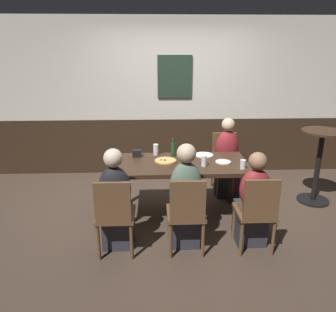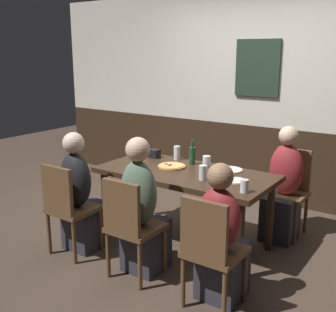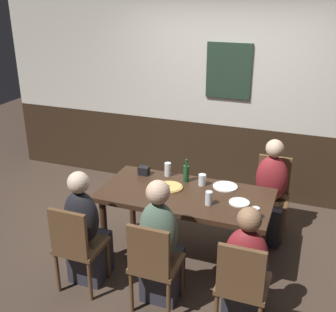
% 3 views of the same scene
% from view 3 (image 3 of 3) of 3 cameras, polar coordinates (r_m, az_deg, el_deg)
% --- Properties ---
extents(ground_plane, '(12.00, 12.00, 0.00)m').
position_cam_3_polar(ground_plane, '(4.54, 2.21, -13.39)').
color(ground_plane, '#423328').
extents(wall_back, '(6.40, 0.13, 2.60)m').
position_cam_3_polar(wall_back, '(5.45, 8.00, 7.78)').
color(wall_back, '#332316').
rests_on(wall_back, ground_plane).
extents(dining_table, '(1.69, 0.83, 0.74)m').
position_cam_3_polar(dining_table, '(4.19, 2.35, -6.09)').
color(dining_table, '#382316').
rests_on(dining_table, ground_plane).
extents(chair_right_far, '(0.40, 0.40, 0.88)m').
position_cam_3_polar(chair_right_far, '(4.86, 13.86, -4.69)').
color(chair_right_far, brown).
rests_on(chair_right_far, ground_plane).
extents(chair_left_near, '(0.40, 0.40, 0.88)m').
position_cam_3_polar(chair_left_near, '(3.92, -12.32, -11.58)').
color(chair_left_near, brown).
rests_on(chair_left_near, ground_plane).
extents(chair_right_near, '(0.40, 0.40, 0.88)m').
position_cam_3_polar(chair_right_near, '(3.46, 10.01, -16.55)').
color(chair_right_near, brown).
rests_on(chair_right_near, ground_plane).
extents(chair_mid_near, '(0.40, 0.40, 0.88)m').
position_cam_3_polar(chair_mid_near, '(3.62, -1.98, -14.16)').
color(chair_mid_near, brown).
rests_on(chair_mid_near, ground_plane).
extents(person_right_far, '(0.34, 0.37, 1.15)m').
position_cam_3_polar(person_right_far, '(4.72, 13.59, -5.65)').
color(person_right_far, '#2D2D38').
rests_on(person_right_far, ground_plane).
extents(person_left_near, '(0.34, 0.37, 1.15)m').
position_cam_3_polar(person_left_near, '(4.04, -11.07, -10.53)').
color(person_left_near, '#2D2D38').
rests_on(person_left_near, ground_plane).
extents(person_right_near, '(0.34, 0.37, 1.09)m').
position_cam_3_polar(person_right_near, '(3.61, 10.50, -15.44)').
color(person_right_near, '#2D2D38').
rests_on(person_right_near, ground_plane).
extents(person_mid_near, '(0.34, 0.37, 1.19)m').
position_cam_3_polar(person_mid_near, '(3.73, -1.02, -12.66)').
color(person_mid_near, '#2D2D38').
rests_on(person_mid_near, ground_plane).
extents(pizza, '(0.28, 0.28, 0.03)m').
position_cam_3_polar(pizza, '(4.24, 0.16, -4.24)').
color(pizza, tan).
rests_on(pizza, dining_table).
extents(pint_glass_amber, '(0.07, 0.07, 0.15)m').
position_cam_3_polar(pint_glass_amber, '(4.49, -0.04, -1.88)').
color(pint_glass_amber, silver).
rests_on(pint_glass_amber, dining_table).
extents(tumbler_water, '(0.07, 0.07, 0.13)m').
position_cam_3_polar(tumbler_water, '(3.94, 5.55, -5.84)').
color(tumbler_water, silver).
rests_on(tumbler_water, dining_table).
extents(beer_glass_tall, '(0.07, 0.07, 0.11)m').
position_cam_3_polar(beer_glass_tall, '(3.78, 11.78, -7.69)').
color(beer_glass_tall, silver).
rests_on(beer_glass_tall, dining_table).
extents(beer_glass_half, '(0.08, 0.08, 0.12)m').
position_cam_3_polar(beer_glass_half, '(4.30, 4.66, -3.33)').
color(beer_glass_half, silver).
rests_on(beer_glass_half, dining_table).
extents(beer_bottle_green, '(0.06, 0.06, 0.25)m').
position_cam_3_polar(beer_bottle_green, '(4.35, 2.48, -2.31)').
color(beer_bottle_green, '#194723').
rests_on(beer_bottle_green, dining_table).
extents(plate_white_large, '(0.25, 0.25, 0.01)m').
position_cam_3_polar(plate_white_large, '(4.31, 7.78, -4.12)').
color(plate_white_large, white).
rests_on(plate_white_large, dining_table).
extents(plate_white_small, '(0.19, 0.19, 0.01)m').
position_cam_3_polar(plate_white_small, '(4.03, 9.66, -6.24)').
color(plate_white_small, white).
rests_on(plate_white_small, dining_table).
extents(condiment_caddy, '(0.11, 0.09, 0.09)m').
position_cam_3_polar(condiment_caddy, '(4.54, -3.30, -2.00)').
color(condiment_caddy, black).
rests_on(condiment_caddy, dining_table).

